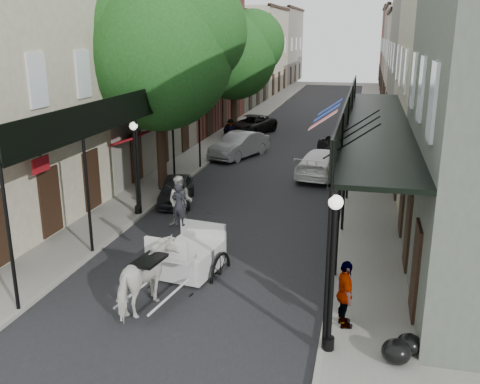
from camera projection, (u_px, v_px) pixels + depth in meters
The scene contains 24 objects.
ground at pixel (187, 295), 15.12m from camera, with size 140.00×140.00×0.00m, color gray.
road at pixel (289, 150), 33.77m from camera, with size 8.00×90.00×0.01m, color black.
sidewalk_left at pixel (213, 146), 34.86m from camera, with size 2.20×90.00×0.12m, color gray.
sidewalk_right at pixel (370, 153), 32.65m from camera, with size 2.20×90.00×0.12m, color gray.
building_row_left at pixel (204, 57), 43.50m from camera, with size 5.00×80.00×10.50m, color beige.
building_row_right at pixel (425, 59), 39.70m from camera, with size 5.00×80.00×10.50m, color gray.
gallery_left at pixel (127, 112), 21.53m from camera, with size 2.20×18.05×4.88m.
gallery_right at pixel (371, 121), 19.41m from camera, with size 2.20×18.05×4.88m.
tree_near at pixel (167, 48), 23.68m from camera, with size 7.31×6.80×9.63m.
tree_far at pixel (239, 52), 36.94m from camera, with size 6.45×6.00×8.61m.
lamppost_right_near at pixel (332, 272), 11.76m from camera, with size 0.32×0.32×3.71m.
lamppost_left at pixel (136, 167), 21.03m from camera, with size 0.32×0.32×3.71m.
lamppost_right_far at pixel (356, 126), 30.42m from camera, with size 0.32×0.32×3.71m.
horse at pixel (148, 278), 14.08m from camera, with size 0.98×2.15×1.82m, color silver.
carriage at pixel (196, 233), 16.53m from camera, with size 2.10×2.88×3.04m.
pedestrian_walking at pixel (181, 202), 20.13m from camera, with size 0.97×0.76×2.00m, color #B0B0A6.
pedestrian_sidewalk_left at pixel (231, 130), 35.86m from camera, with size 0.95×0.55×1.47m, color gray.
pedestrian_sidewalk_right at pixel (345, 294), 13.04m from camera, with size 1.01×0.42×1.73m, color gray.
car_left_near at pixel (176, 189), 23.19m from camera, with size 1.39×3.45×1.18m, color black.
car_left_mid at pixel (239, 145), 31.63m from camera, with size 1.57×4.49×1.48m, color #96979B.
car_left_far at pixel (250, 125), 39.01m from camera, with size 2.25×4.88×1.36m, color black.
car_right_near at pixel (323, 163), 27.39m from camera, with size 2.00×4.93×1.43m, color white.
car_right_far at pixel (337, 144), 32.09m from camera, with size 1.62×4.03×1.37m, color black.
trash_bags at pixel (401, 349), 11.86m from camera, with size 0.91×1.06×0.56m.
Camera 1 is at (4.60, -12.95, 7.11)m, focal length 40.00 mm.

